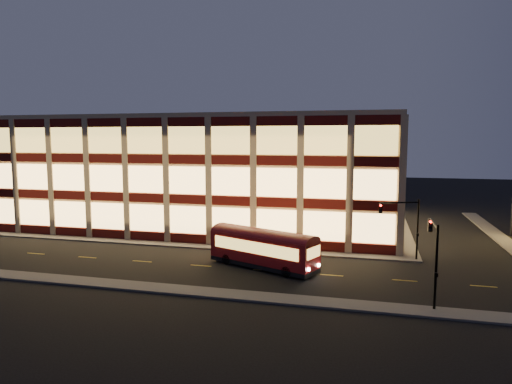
# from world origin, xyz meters

# --- Properties ---
(ground) EXTENTS (200.00, 200.00, 0.00)m
(ground) POSITION_xyz_m (0.00, 0.00, 0.00)
(ground) COLOR black
(ground) RESTS_ON ground
(sidewalk_office_south) EXTENTS (54.00, 2.00, 0.15)m
(sidewalk_office_south) POSITION_xyz_m (-3.00, 1.00, 0.07)
(sidewalk_office_south) COLOR #514F4C
(sidewalk_office_south) RESTS_ON ground
(sidewalk_office_east) EXTENTS (2.00, 30.00, 0.15)m
(sidewalk_office_east) POSITION_xyz_m (23.00, 17.00, 0.07)
(sidewalk_office_east) COLOR #514F4C
(sidewalk_office_east) RESTS_ON ground
(sidewalk_tower_west) EXTENTS (2.00, 30.00, 0.15)m
(sidewalk_tower_west) POSITION_xyz_m (34.00, 17.00, 0.07)
(sidewalk_tower_west) COLOR #514F4C
(sidewalk_tower_west) RESTS_ON ground
(sidewalk_near) EXTENTS (100.00, 2.00, 0.15)m
(sidewalk_near) POSITION_xyz_m (0.00, -13.00, 0.07)
(sidewalk_near) COLOR #514F4C
(sidewalk_near) RESTS_ON ground
(office_building) EXTENTS (50.45, 30.45, 14.50)m
(office_building) POSITION_xyz_m (-2.91, 16.91, 7.25)
(office_building) COLOR tan
(office_building) RESTS_ON ground
(traffic_signal_far) EXTENTS (3.79, 1.87, 6.00)m
(traffic_signal_far) POSITION_xyz_m (22.21, 0.24, 4.11)
(traffic_signal_far) COLOR black
(traffic_signal_far) RESTS_ON ground
(traffic_signal_near) EXTENTS (0.32, 4.45, 6.00)m
(traffic_signal_near) POSITION_xyz_m (23.50, -11.03, 4.13)
(traffic_signal_near) COLOR black
(traffic_signal_near) RESTS_ON ground
(trolley_bus) EXTENTS (10.70, 6.53, 3.56)m
(trolley_bus) POSITION_xyz_m (9.71, -5.11, 1.97)
(trolley_bus) COLOR maroon
(trolley_bus) RESTS_ON ground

